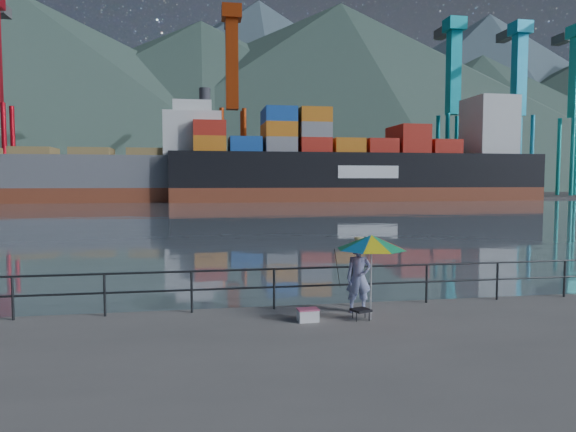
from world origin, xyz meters
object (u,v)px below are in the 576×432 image
object	(u,v)px
cooler_bag	(308,316)
container_ship	(368,165)
fisherman	(359,278)
bulk_carrier	(106,174)
beach_umbrella	(371,242)

from	to	relation	value
cooler_bag	container_ship	size ratio (longest dim) A/B	0.01
fisherman	bulk_carrier	bearing A→B (deg)	109.97
cooler_bag	bulk_carrier	distance (m)	75.84
beach_umbrella	bulk_carrier	size ratio (longest dim) A/B	0.04
beach_umbrella	cooler_bag	bearing A→B (deg)	176.19
cooler_bag	bulk_carrier	world-z (taller)	bulk_carrier
fisherman	beach_umbrella	world-z (taller)	beach_umbrella
fisherman	container_ship	bearing A→B (deg)	77.15
container_ship	cooler_bag	bearing A→B (deg)	-109.43
beach_umbrella	container_ship	bearing A→B (deg)	71.61
beach_umbrella	bulk_carrier	bearing A→B (deg)	104.14
fisherman	bulk_carrier	size ratio (longest dim) A/B	0.03
cooler_bag	bulk_carrier	xyz separation A→B (m)	(-17.16, 73.76, 4.04)
fisherman	beach_umbrella	xyz separation A→B (m)	(0.07, -0.68, 0.94)
beach_umbrella	container_ship	distance (m)	76.75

